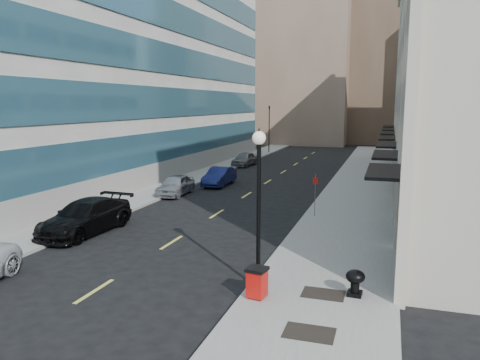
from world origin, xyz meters
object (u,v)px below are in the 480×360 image
Objects in this scene: car_black_pickup at (85,217)px; sign_post at (315,189)px; car_blue_sedan at (219,177)px; car_grey_sedan at (245,159)px; traffic_signal at (269,109)px; lamppost at (259,194)px; trash_bin at (257,281)px; car_silver_sedan at (175,185)px; urn_planter at (355,280)px.

car_black_pickup is 12.30m from sign_post.
car_grey_sedan is at bearing 97.41° from car_blue_sedan.
traffic_signal is 1.61× the size of car_blue_sedan.
car_blue_sedan is at bearing 113.98° from lamppost.
sign_post is (0.05, 11.79, 0.98)m from trash_bin.
car_grey_sedan is at bearing 116.86° from trash_bin.
lamppost reaches higher than sign_post.
car_silver_sedan is 16.51m from car_grey_sedan.
car_black_pickup is 11.66m from trash_bin.
car_blue_sedan is 4.97× the size of urn_planter.
traffic_signal is 1.23× the size of car_black_pickup.
car_silver_sedan is at bearing 132.56° from trash_bin.
traffic_signal is 1.28× the size of lamppost.
car_grey_sedan is 4.79× the size of urn_planter.
car_silver_sedan is 19.73m from urn_planter.
car_silver_sedan is 18.76m from trash_bin.
car_black_pickup is at bearing 161.82° from trash_bin.
car_silver_sedan is at bearing 124.88° from lamppost.
car_silver_sedan is 4.83× the size of urn_planter.
sign_post reaches higher than car_black_pickup.
car_black_pickup reaches higher than car_blue_sedan.
car_blue_sedan is at bearing 68.09° from car_silver_sedan.
traffic_signal is at bearing 95.03° from car_blue_sedan.
trash_bin is at bearing -102.82° from sign_post.
car_black_pickup is 14.04m from urn_planter.
car_black_pickup is 1.35× the size of car_silver_sedan.
car_grey_sedan is (-1.60, 11.89, -0.00)m from car_blue_sedan.
car_black_pickup is 1.04× the size of lamppost.
traffic_signal reaches higher than lamppost.
traffic_signal reaches higher than trash_bin.
car_black_pickup reaches higher than trash_bin.
car_black_pickup reaches higher than urn_planter.
lamppost is at bearing 112.74° from trash_bin.
traffic_signal reaches higher than car_black_pickup.
car_grey_sedan is 0.76× the size of lamppost.
traffic_signal is 46.48m from urn_planter.
trash_bin is (11.08, -45.14, -5.02)m from traffic_signal.
trash_bin is at bearing -76.21° from traffic_signal.
sign_post reaches higher than car_blue_sedan.
lamppost is (10.10, -4.19, 2.53)m from car_black_pickup.
car_black_pickup is 15.01m from car_blue_sedan.
trash_bin is 1.17× the size of urn_planter.
car_blue_sedan is at bearing -78.01° from car_grey_sedan.
car_blue_sedan is 0.79× the size of lamppost.
car_silver_sedan is 1.78× the size of sign_post.
traffic_signal is 8.01× the size of urn_planter.
lamppost reaches higher than car_blue_sedan.
traffic_signal reaches higher than car_grey_sedan.
trash_bin is 2.91m from lamppost.
traffic_signal reaches higher than sign_post.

